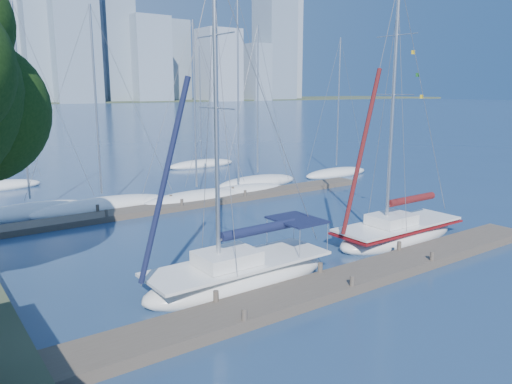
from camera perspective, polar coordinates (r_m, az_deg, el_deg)
ground at (r=20.55m, az=9.04°, el=-10.79°), size 700.00×700.00×0.00m
near_dock at (r=20.47m, az=9.06°, el=-10.28°), size 26.00×2.00×0.40m
far_dock at (r=34.10m, az=-7.58°, el=-1.35°), size 30.00×1.80×0.36m
sailboat_navy at (r=20.28m, az=-1.92°, el=-8.00°), size 8.47×2.88×12.73m
sailboat_maroon at (r=27.08m, az=15.95°, el=-3.16°), size 8.15×2.66×13.52m
bg_boat_0 at (r=34.30m, az=-24.30°, el=-2.04°), size 8.00×4.08×13.19m
bg_boat_1 at (r=34.25m, az=-17.14°, el=-1.54°), size 9.57×4.57×13.27m
bg_boat_2 at (r=35.41m, az=-6.76°, el=-0.69°), size 8.19×2.45×12.66m
bg_boat_3 at (r=37.52m, az=-1.98°, el=0.07°), size 8.40×4.34×14.37m
bg_boat_4 at (r=41.17m, az=0.18°, el=1.15°), size 7.83×3.97×13.04m
bg_boat_5 at (r=46.57m, az=9.16°, el=2.19°), size 7.22×2.22×12.56m
bg_boat_7 at (r=51.64m, az=-6.24°, el=3.19°), size 7.42×2.21×12.31m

